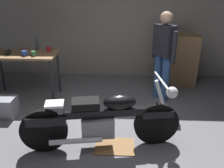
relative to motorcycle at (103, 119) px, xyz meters
The scene contains 14 objects.
ground_plane 0.47m from the motorcycle, 15.13° to the left, with size 12.00×12.00×0.00m, color slate.
back_wall 3.05m from the motorcycle, 87.13° to the left, with size 8.00×0.12×3.10m, color gray.
workbench 2.25m from the motorcycle, 136.93° to the left, with size 1.30×0.64×0.90m.
motorcycle is the anchor object (origin of this frame).
person_standing 1.93m from the motorcycle, 57.53° to the left, with size 0.40×0.48×1.67m.
wooden_dresser 2.75m from the motorcycle, 58.30° to the left, with size 0.80×0.47×1.10m.
drip_tray 0.47m from the motorcycle, ahead, with size 0.56×0.40×0.01m, color olive.
storage_bin 1.96m from the motorcycle, 156.55° to the left, with size 0.44×0.32×0.34m, color gray.
mug_red_diner 2.09m from the motorcycle, 124.77° to the left, with size 0.10×0.07×0.09m.
mug_green_speckled 1.98m from the motorcycle, 134.70° to the left, with size 0.10×0.07×0.09m.
mug_blue_enamel 2.10m from the motorcycle, 137.90° to the left, with size 0.12×0.09×0.09m.
mug_brown_stoneware 2.28m from the motorcycle, 135.04° to the left, with size 0.13×0.09×0.11m.
mug_black_matte 2.38m from the motorcycle, 142.39° to the left, with size 0.12×0.08×0.11m.
bottle 2.33m from the motorcycle, 128.37° to the left, with size 0.06×0.06×0.24m.
Camera 1 is at (0.12, -2.94, 2.24)m, focal length 40.13 mm.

